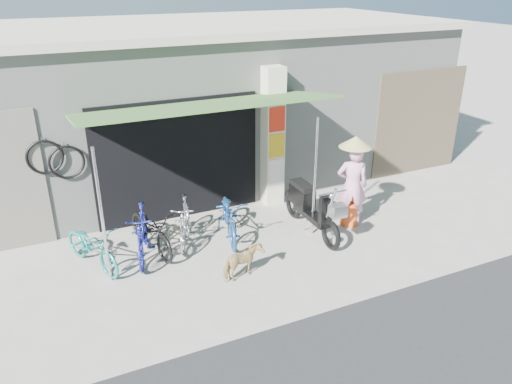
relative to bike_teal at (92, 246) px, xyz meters
name	(u,v)px	position (x,y,z in m)	size (l,w,h in m)	color
ground	(290,262)	(3.18, -1.30, -0.41)	(80.00, 80.00, 0.00)	#A19B91
bicycle_shop	(194,99)	(3.17, 3.79, 1.43)	(12.30, 5.30, 3.66)	#999D96
shop_pillar	(272,137)	(4.03, 1.15, 1.09)	(0.42, 0.44, 3.00)	beige
awning	(205,108)	(2.27, 0.33, 2.11)	(4.60, 1.88, 2.72)	#365D29
neighbour_right	(418,122)	(8.18, 1.29, 0.89)	(2.60, 0.06, 2.60)	brown
bike_teal	(92,246)	(0.00, 0.00, 0.00)	(0.54, 1.55, 0.81)	#1C7E7C
bike_blue	(142,234)	(0.87, -0.04, 0.07)	(0.45, 1.58, 0.95)	navy
bike_black	(151,230)	(1.07, 0.14, 0.02)	(0.56, 1.62, 0.85)	black
bike_silver	(185,222)	(1.71, 0.16, 0.03)	(0.41, 1.47, 0.88)	silver
bike_navy	(230,216)	(2.57, 0.04, 0.04)	(0.59, 1.69, 0.89)	navy
street_dog	(243,262)	(2.22, -1.41, -0.10)	(0.33, 0.71, 0.60)	tan
moped	(310,207)	(4.09, -0.43, 0.12)	(0.58, 2.03, 1.15)	black
nun	(352,182)	(4.98, -0.51, 0.51)	(0.74, 0.64, 1.88)	pink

